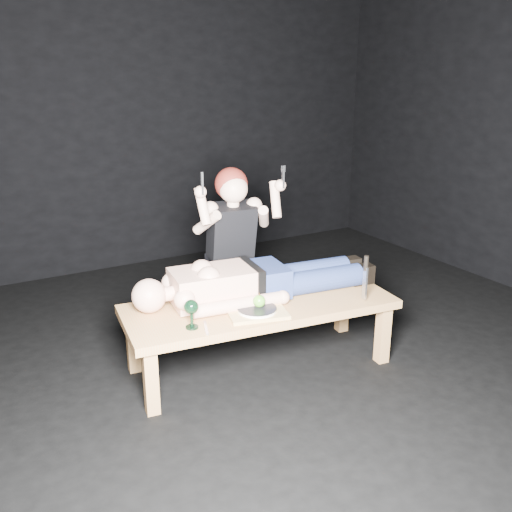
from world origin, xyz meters
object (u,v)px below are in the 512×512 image
Objects in this scene: table at (260,335)px; goblet at (192,314)px; lying_man at (260,276)px; serving_tray at (257,313)px; carving_knife at (365,278)px; kneeling_woman at (228,248)px.

goblet is at bearing -159.73° from table.
lying_man is 0.33m from serving_tray.
lying_man reaches higher than table.
table is 0.77m from carving_knife.
goblet is (-0.52, -0.12, 0.31)m from table.
table is 0.62m from goblet.
kneeling_woman is at bearing 95.76° from lying_man.
serving_tray is at bearing 174.57° from carving_knife.
carving_knife is (0.70, -0.16, 0.14)m from serving_tray.
serving_tray is 2.03× the size of goblet.
carving_knife reaches higher than lying_man.
kneeling_woman is (0.08, 0.60, 0.41)m from table.
kneeling_woman is 4.20× the size of carving_knife.
kneeling_woman is 0.94m from goblet.
carving_knife is at bearing -30.78° from lying_man.
lying_man is at bearing 56.21° from serving_tray.
carving_knife reaches higher than table.
kneeling_woman is 3.60× the size of serving_tray.
serving_tray is (-0.10, -0.14, 0.24)m from table.
lying_man is at bearing -83.79° from kneeling_woman.
kneeling_woman reaches higher than carving_knife.
carving_knife reaches higher than serving_tray.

